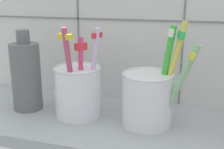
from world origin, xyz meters
TOP-DOWN VIEW (x-y plane):
  - counter_slab at (0.00, 0.00)cm, footprint 64.00×22.00cm
  - toothbrush_cup_left at (-6.16, 0.27)cm, footprint 8.68×8.81cm
  - toothbrush_cup_right at (6.52, 0.35)cm, footprint 12.22×8.47cm
  - ceramic_vase at (-16.70, -0.17)cm, footprint 5.44×5.44cm

SIDE VIEW (x-z plane):
  - counter_slab at x=0.00cm, z-range 0.00..2.00cm
  - toothbrush_cup_left at x=-6.16cm, z-range -1.26..15.02cm
  - toothbrush_cup_right at x=6.52cm, z-range -1.77..15.61cm
  - ceramic_vase at x=-16.70cm, z-range 1.03..16.04cm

